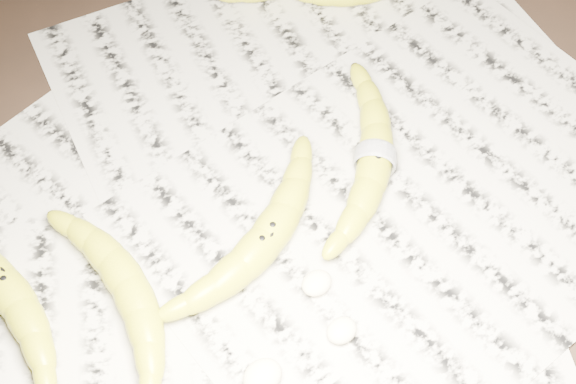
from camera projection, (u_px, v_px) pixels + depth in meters
ground at (306, 224)px, 0.80m from camera, size 3.00×3.00×0.00m
newspaper_patch at (260, 228)px, 0.80m from camera, size 0.90×0.70×0.01m
banana_left_a at (0, 281)px, 0.74m from camera, size 0.08×0.22×0.04m
banana_left_b at (129, 285)px, 0.74m from camera, size 0.09×0.20×0.04m
banana_center at (266, 238)px, 0.76m from camera, size 0.22×0.12×0.04m
banana_taped at (376, 157)px, 0.82m from camera, size 0.20×0.18×0.04m
measuring_tape at (376, 157)px, 0.82m from camera, size 0.03×0.04×0.05m
flesh_chunk_a at (262, 375)px, 0.70m from camera, size 0.04×0.03×0.02m
flesh_chunk_b at (342, 329)px, 0.72m from camera, size 0.03×0.02×0.02m
flesh_chunk_c at (317, 281)px, 0.75m from camera, size 0.03×0.03×0.02m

